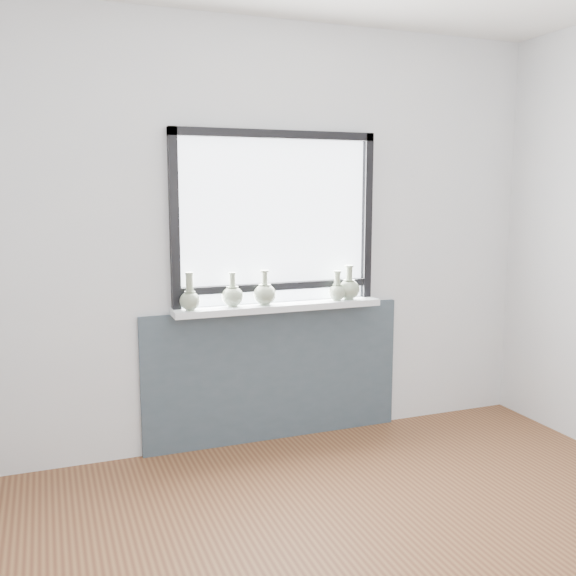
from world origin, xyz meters
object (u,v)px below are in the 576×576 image
object	(u,v)px
windowsill	(279,307)
vase_d	(337,290)
vase_a	(190,298)
vase_b	(233,295)
vase_c	(265,293)
vase_e	(349,288)

from	to	relation	value
windowsill	vase_d	bearing A→B (deg)	-3.18
vase_a	vase_d	size ratio (longest dim) A/B	1.18
vase_b	vase_c	bearing A→B (deg)	-6.03
windowsill	vase_d	world-z (taller)	vase_d
windowsill	vase_c	size ratio (longest dim) A/B	6.18
vase_c	vase_e	world-z (taller)	vase_e
vase_a	vase_d	world-z (taller)	vase_a
windowsill	vase_c	distance (m)	0.13
vase_b	vase_e	xyz separation A→B (m)	(0.77, -0.02, 0.00)
vase_e	vase_a	bearing A→B (deg)	-179.21
vase_e	vase_d	bearing A→B (deg)	-172.73
vase_e	vase_c	bearing A→B (deg)	-179.76
vase_c	vase_b	bearing A→B (deg)	173.97
windowsill	vase_d	size ratio (longest dim) A/B	6.97
vase_e	windowsill	bearing A→B (deg)	178.78
vase_a	vase_d	distance (m)	0.95
vase_a	vase_d	bearing A→B (deg)	0.18
windowsill	vase_c	bearing A→B (deg)	-172.49
vase_b	vase_d	size ratio (longest dim) A/B	1.09
windowsill	vase_a	distance (m)	0.57
vase_c	vase_e	bearing A→B (deg)	0.24
vase_c	vase_a	bearing A→B (deg)	-178.53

